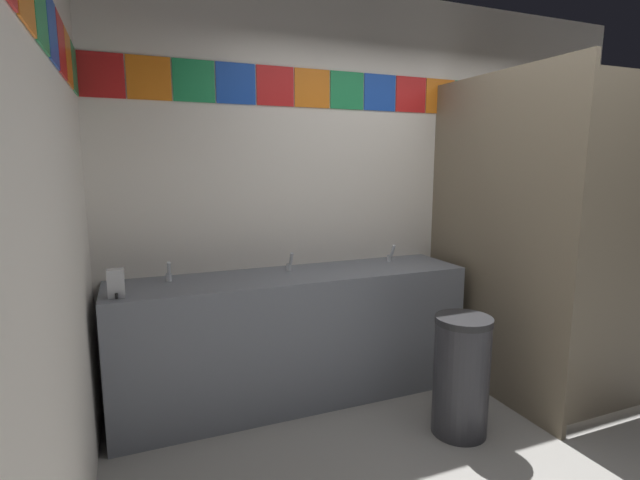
% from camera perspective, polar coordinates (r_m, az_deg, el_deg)
% --- Properties ---
extents(ground_plane, '(9.50, 9.50, 0.00)m').
position_cam_1_polar(ground_plane, '(3.01, 24.75, -24.38)').
color(ground_plane, gray).
extents(wall_back, '(4.32, 0.09, 2.85)m').
position_cam_1_polar(wall_back, '(3.76, 8.52, 6.25)').
color(wall_back, silver).
rests_on(wall_back, ground_plane).
extents(wall_side, '(0.09, 3.08, 2.85)m').
position_cam_1_polar(wall_side, '(1.69, -31.76, 1.34)').
color(wall_side, silver).
rests_on(wall_side, ground_plane).
extents(vanity_counter, '(2.39, 0.55, 0.89)m').
position_cam_1_polar(vanity_counter, '(3.30, -3.10, -11.46)').
color(vanity_counter, slate).
rests_on(vanity_counter, ground_plane).
extents(faucet_left, '(0.04, 0.10, 0.14)m').
position_cam_1_polar(faucet_left, '(3.09, -17.87, -3.93)').
color(faucet_left, silver).
rests_on(faucet_left, vanity_counter).
extents(faucet_center, '(0.04, 0.10, 0.14)m').
position_cam_1_polar(faucet_center, '(3.24, -3.69, -2.89)').
color(faucet_center, silver).
rests_on(faucet_center, vanity_counter).
extents(faucet_right, '(0.04, 0.10, 0.14)m').
position_cam_1_polar(faucet_right, '(3.57, 8.55, -1.85)').
color(faucet_right, silver).
rests_on(faucet_right, vanity_counter).
extents(soap_dispenser, '(0.09, 0.09, 0.16)m').
position_cam_1_polar(soap_dispenser, '(2.84, -23.53, -4.86)').
color(soap_dispenser, '#B7BABF').
rests_on(soap_dispenser, vanity_counter).
extents(stall_divider, '(0.92, 1.37, 2.23)m').
position_cam_1_polar(stall_divider, '(3.39, 25.17, -0.31)').
color(stall_divider, '#726651').
rests_on(stall_divider, ground_plane).
extents(toilet, '(0.39, 0.49, 0.74)m').
position_cam_1_polar(toilet, '(4.12, 22.37, -10.16)').
color(toilet, white).
rests_on(toilet, ground_plane).
extents(trash_bin, '(0.34, 0.34, 0.73)m').
position_cam_1_polar(trash_bin, '(3.05, 16.76, -15.47)').
color(trash_bin, '#333338').
rests_on(trash_bin, ground_plane).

